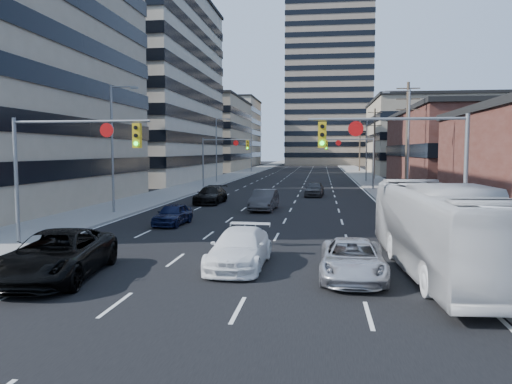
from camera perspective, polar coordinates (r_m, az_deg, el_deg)
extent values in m
plane|color=black|center=(14.79, -9.15, -12.94)|extent=(400.00, 400.00, 0.00)
cube|color=black|center=(143.62, 5.86, 2.92)|extent=(18.00, 300.00, 0.02)
cube|color=slate|center=(144.41, 1.29, 2.98)|extent=(5.00, 300.00, 0.15)
cube|color=slate|center=(143.75, 10.45, 2.89)|extent=(5.00, 300.00, 0.15)
cube|color=#ADA089|center=(80.36, -15.64, 11.36)|extent=(26.00, 34.00, 28.00)
cube|color=gray|center=(116.97, -6.45, 6.42)|extent=(20.00, 30.00, 16.00)
cube|color=#472119|center=(66.55, 24.97, 4.31)|extent=(20.00, 30.00, 9.00)
cube|color=gray|center=(103.66, 19.23, 5.86)|extent=(22.00, 28.00, 14.00)
cube|color=gray|center=(165.34, 8.28, 13.21)|extent=(26.00, 26.00, 58.00)
cube|color=#ADA089|center=(156.91, -4.35, 6.73)|extent=(24.00, 24.00, 20.00)
cube|color=gray|center=(146.19, 18.57, 5.08)|extent=(22.00, 22.00, 12.00)
cylinder|color=slate|center=(25.74, -25.71, 0.98)|extent=(0.18, 0.18, 6.00)
cylinder|color=slate|center=(24.11, -19.41, 7.61)|extent=(6.50, 0.12, 0.12)
cube|color=gold|center=(23.01, -13.44, 6.28)|extent=(0.35, 0.28, 1.10)
cylinder|color=black|center=(22.87, -13.60, 7.17)|extent=(0.18, 0.06, 0.18)
cylinder|color=black|center=(22.86, -13.58, 6.29)|extent=(0.18, 0.06, 0.18)
cylinder|color=#0CE526|center=(22.85, -13.56, 5.41)|extent=(0.18, 0.06, 0.18)
cylinder|color=white|center=(23.53, -16.68, 6.79)|extent=(0.64, 0.06, 0.64)
cylinder|color=slate|center=(22.34, 22.82, 0.58)|extent=(0.18, 0.18, 6.00)
cylinder|color=slate|center=(21.70, 14.67, 8.08)|extent=(6.50, 0.12, 0.12)
cube|color=gold|center=(21.51, 7.57, 6.49)|extent=(0.35, 0.28, 1.10)
cylinder|color=black|center=(21.36, 7.58, 7.44)|extent=(0.18, 0.06, 0.18)
cylinder|color=black|center=(21.35, 7.57, 6.50)|extent=(0.18, 0.06, 0.18)
cylinder|color=#0CE526|center=(21.34, 7.56, 5.56)|extent=(0.18, 0.06, 0.18)
cylinder|color=white|center=(21.53, 11.34, 7.10)|extent=(0.64, 0.06, 0.64)
cylinder|color=slate|center=(60.18, -6.06, 3.30)|extent=(0.18, 0.18, 6.00)
cylinder|color=slate|center=(59.55, -3.26, 5.99)|extent=(6.00, 0.12, 0.12)
cube|color=gold|center=(59.14, -0.97, 5.38)|extent=(0.35, 0.28, 1.10)
cylinder|color=black|center=(58.99, -0.99, 5.72)|extent=(0.18, 0.06, 0.18)
cylinder|color=black|center=(58.98, -0.99, 5.38)|extent=(0.18, 0.06, 0.18)
cylinder|color=#0CE526|center=(58.98, -0.99, 5.04)|extent=(0.18, 0.06, 0.18)
cylinder|color=white|center=(59.34, -2.31, 5.62)|extent=(0.64, 0.06, 0.64)
cylinder|color=slate|center=(58.81, 13.27, 3.16)|extent=(0.18, 0.18, 6.00)
cylinder|color=slate|center=(58.58, 10.39, 5.95)|extent=(6.00, 0.12, 0.12)
cube|color=gold|center=(58.50, 8.02, 5.34)|extent=(0.35, 0.28, 1.10)
cylinder|color=black|center=(58.35, 8.03, 5.69)|extent=(0.18, 0.06, 0.18)
cylinder|color=black|center=(58.34, 8.02, 5.34)|extent=(0.18, 0.06, 0.18)
cylinder|color=#0CE526|center=(58.34, 8.02, 5.00)|extent=(0.18, 0.06, 0.18)
cylinder|color=white|center=(58.50, 9.40, 5.57)|extent=(0.64, 0.06, 0.64)
cylinder|color=#4C3D2D|center=(50.17, 16.88, 5.70)|extent=(0.28, 0.28, 11.00)
cube|color=#4C3D2D|center=(50.51, 17.01, 11.26)|extent=(2.20, 0.10, 0.10)
cube|color=#4C3D2D|center=(50.40, 16.99, 10.13)|extent=(2.20, 0.10, 0.10)
cube|color=#4C3D2D|center=(50.31, 16.96, 9.00)|extent=(2.20, 0.10, 0.10)
cylinder|color=#4C3D2D|center=(79.91, 13.37, 5.33)|extent=(0.28, 0.28, 11.00)
cube|color=#4C3D2D|center=(80.13, 13.44, 8.84)|extent=(2.20, 0.10, 0.10)
cube|color=#4C3D2D|center=(80.06, 13.42, 8.13)|extent=(2.20, 0.10, 0.10)
cube|color=#4C3D2D|center=(80.00, 13.41, 7.41)|extent=(2.20, 0.10, 0.10)
cylinder|color=#4C3D2D|center=(109.80, 11.77, 5.16)|extent=(0.28, 0.28, 11.00)
cube|color=#4C3D2D|center=(109.96, 11.81, 7.72)|extent=(2.20, 0.10, 0.10)
cube|color=#4C3D2D|center=(109.91, 11.80, 7.20)|extent=(2.20, 0.10, 0.10)
cube|color=#4C3D2D|center=(109.87, 11.80, 6.67)|extent=(2.20, 0.10, 0.10)
cylinder|color=slate|center=(36.53, -16.10, 4.58)|extent=(0.16, 0.16, 9.00)
cylinder|color=slate|center=(36.45, -14.94, 11.54)|extent=(1.80, 0.10, 0.10)
cube|color=slate|center=(36.15, -13.74, 11.50)|extent=(0.50, 0.22, 0.14)
cylinder|color=slate|center=(70.03, -4.55, 4.73)|extent=(0.16, 0.16, 9.00)
cylinder|color=slate|center=(69.99, -3.85, 8.34)|extent=(1.80, 0.10, 0.10)
cube|color=slate|center=(69.83, -3.20, 8.29)|extent=(0.50, 0.22, 0.14)
cylinder|color=slate|center=(104.52, -0.54, 4.74)|extent=(0.16, 0.16, 9.00)
cylinder|color=slate|center=(104.49, -0.05, 7.15)|extent=(1.80, 0.10, 0.10)
cube|color=slate|center=(104.38, 0.39, 7.11)|extent=(0.50, 0.22, 0.14)
cylinder|color=slate|center=(39.03, 17.00, 4.56)|extent=(0.16, 0.16, 9.00)
cylinder|color=slate|center=(39.14, 15.84, 11.04)|extent=(1.80, 0.10, 0.10)
cube|color=slate|center=(39.03, 14.65, 10.97)|extent=(0.50, 0.22, 0.14)
cylinder|color=slate|center=(73.77, 12.51, 4.63)|extent=(0.16, 0.16, 9.00)
cylinder|color=slate|center=(73.83, 11.87, 8.06)|extent=(1.80, 0.10, 0.10)
cube|color=slate|center=(73.77, 11.25, 8.01)|extent=(0.50, 0.22, 0.14)
imported|color=black|center=(18.88, -21.84, -6.71)|extent=(3.47, 6.33, 1.68)
imported|color=white|center=(19.30, -1.86, -6.46)|extent=(2.19, 5.08, 1.46)
imported|color=silver|center=(17.97, 10.97, -7.57)|extent=(2.35, 4.90, 1.35)
imported|color=#BEBEBE|center=(19.32, 20.36, -3.98)|extent=(3.40, 11.97, 3.30)
imported|color=black|center=(30.47, -9.49, -2.53)|extent=(1.79, 3.95, 1.32)
imported|color=#313133|center=(37.41, 0.93, -0.94)|extent=(1.89, 4.81, 1.56)
imported|color=black|center=(42.37, -5.20, -0.36)|extent=(2.28, 5.14, 1.47)
imported|color=#38383B|center=(49.28, 6.70, 0.33)|extent=(2.06, 4.39, 1.45)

